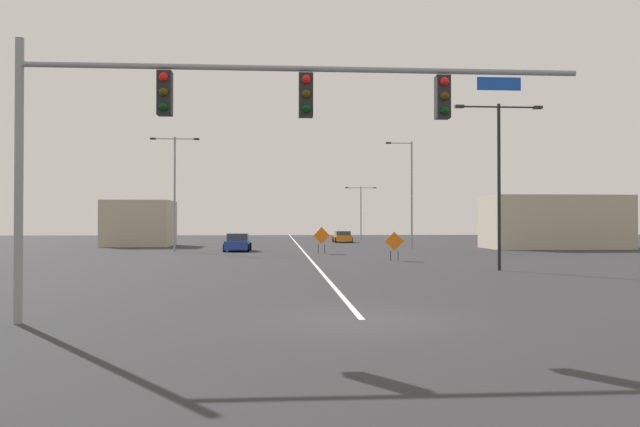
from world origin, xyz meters
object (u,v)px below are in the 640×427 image
at_px(street_lamp_mid_left, 175,184).
at_px(construction_sign_right_lane, 321,237).
at_px(car_orange_approaching, 342,237).
at_px(traffic_signal_assembly, 232,111).
at_px(street_lamp_mid_right, 361,207).
at_px(street_lamp_far_right, 499,170).
at_px(construction_sign_median_near, 394,243).
at_px(car_blue_far, 238,243).
at_px(street_lamp_far_left, 410,190).

xyz_separation_m(street_lamp_mid_left, construction_sign_right_lane, (11.55, -4.47, -4.16)).
height_order(street_lamp_mid_left, car_orange_approaching, street_lamp_mid_left).
relative_size(traffic_signal_assembly, street_lamp_mid_right, 1.92).
bearing_deg(street_lamp_far_right, car_orange_approaching, 94.61).
relative_size(street_lamp_far_right, construction_sign_median_near, 4.61).
bearing_deg(street_lamp_mid_right, construction_sign_median_near, -95.07).
xyz_separation_m(street_lamp_mid_left, car_blue_far, (5.06, -0.03, -4.76)).
height_order(construction_sign_right_lane, car_orange_approaching, construction_sign_right_lane).
relative_size(car_orange_approaching, car_blue_far, 1.01).
xyz_separation_m(street_lamp_far_left, construction_sign_median_near, (-4.52, -16.34, -4.11)).
xyz_separation_m(street_lamp_mid_left, street_lamp_mid_right, (19.29, 30.74, -1.12)).
relative_size(street_lamp_mid_right, car_blue_far, 1.74).
distance_m(construction_sign_median_near, car_blue_far, 16.60).
height_order(traffic_signal_assembly, street_lamp_mid_right, street_lamp_mid_right).
bearing_deg(street_lamp_far_right, car_blue_far, 124.06).
height_order(traffic_signal_assembly, street_lamp_far_left, street_lamp_far_left).
height_order(street_lamp_mid_right, construction_sign_right_lane, street_lamp_mid_right).
bearing_deg(construction_sign_median_near, street_lamp_mid_left, 139.79).
xyz_separation_m(traffic_signal_assembly, street_lamp_far_right, (11.88, 14.52, -0.14)).
distance_m(street_lamp_far_left, street_lamp_far_right, 24.14).
height_order(street_lamp_mid_left, car_blue_far, street_lamp_mid_left).
distance_m(traffic_signal_assembly, street_lamp_far_left, 40.68).
height_order(construction_sign_median_near, construction_sign_right_lane, construction_sign_right_lane).
distance_m(construction_sign_right_lane, car_blue_far, 7.89).
bearing_deg(traffic_signal_assembly, car_orange_approaching, 81.33).
distance_m(street_lamp_far_left, street_lamp_mid_right, 27.44).
height_order(street_lamp_mid_right, street_lamp_far_right, street_lamp_far_right).
bearing_deg(street_lamp_far_left, traffic_signal_assembly, -108.21).
relative_size(street_lamp_far_left, street_lamp_mid_right, 1.34).
xyz_separation_m(traffic_signal_assembly, street_lamp_mid_right, (12.07, 66.06, -0.74)).
xyz_separation_m(traffic_signal_assembly, car_blue_far, (-2.15, 35.28, -4.38)).
relative_size(traffic_signal_assembly, car_orange_approaching, 3.31).
bearing_deg(street_lamp_far_right, street_lamp_far_left, 88.02).
height_order(street_lamp_far_left, construction_sign_right_lane, street_lamp_far_left).
relative_size(construction_sign_right_lane, car_orange_approaching, 0.49).
height_order(street_lamp_far_left, construction_sign_median_near, street_lamp_far_left).
distance_m(street_lamp_mid_right, car_blue_far, 34.10).
distance_m(street_lamp_mid_right, car_orange_approaching, 11.29).
height_order(street_lamp_mid_left, street_lamp_far_right, street_lamp_mid_left).
distance_m(traffic_signal_assembly, car_orange_approaching, 56.80).
height_order(street_lamp_far_left, street_lamp_mid_left, street_lamp_far_left).
bearing_deg(street_lamp_mid_right, car_orange_approaching, -109.35).
relative_size(street_lamp_mid_right, street_lamp_far_right, 0.86).
distance_m(street_lamp_far_left, street_lamp_mid_left, 20.20).
relative_size(street_lamp_far_right, construction_sign_right_lane, 4.08).
xyz_separation_m(street_lamp_far_left, construction_sign_right_lane, (-8.37, -7.80, -3.96)).
xyz_separation_m(street_lamp_far_right, construction_sign_right_lane, (-7.54, 16.32, -3.63)).
relative_size(street_lamp_mid_left, construction_sign_median_near, 5.22).
bearing_deg(street_lamp_far_right, street_lamp_mid_right, 89.78).
distance_m(street_lamp_mid_left, car_blue_far, 6.94).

